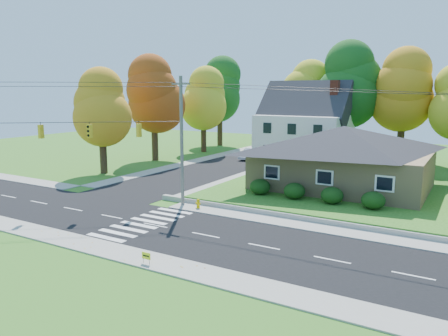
# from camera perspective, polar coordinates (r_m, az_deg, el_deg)

# --- Properties ---
(ground) EXTENTS (120.00, 120.00, 0.00)m
(ground) POSITION_cam_1_polar(r_m,az_deg,el_deg) (29.77, -8.95, -7.43)
(ground) COLOR #3D7923
(road_main) EXTENTS (90.00, 8.00, 0.02)m
(road_main) POSITION_cam_1_polar(r_m,az_deg,el_deg) (29.77, -8.95, -7.42)
(road_main) COLOR black
(road_main) RESTS_ON ground
(road_cross) EXTENTS (8.00, 44.00, 0.02)m
(road_cross) POSITION_cam_1_polar(r_m,az_deg,el_deg) (55.26, 1.76, 0.77)
(road_cross) COLOR black
(road_cross) RESTS_ON ground
(sidewalk_north) EXTENTS (90.00, 2.00, 0.08)m
(sidewalk_north) POSITION_cam_1_polar(r_m,az_deg,el_deg) (33.60, -3.52, -5.24)
(sidewalk_north) COLOR #9C9A90
(sidewalk_north) RESTS_ON ground
(sidewalk_south) EXTENTS (90.00, 2.00, 0.08)m
(sidewalk_south) POSITION_cam_1_polar(r_m,az_deg,el_deg) (26.31, -15.97, -9.98)
(sidewalk_south) COLOR #9C9A90
(sidewalk_south) RESTS_ON ground
(lawn) EXTENTS (30.00, 30.00, 0.50)m
(lawn) POSITION_cam_1_polar(r_m,az_deg,el_deg) (44.01, 23.11, -2.10)
(lawn) COLOR #3D7923
(lawn) RESTS_ON ground
(ranch_house) EXTENTS (14.60, 10.60, 5.40)m
(ranch_house) POSITION_cam_1_polar(r_m,az_deg,el_deg) (39.59, 15.26, 1.52)
(ranch_house) COLOR tan
(ranch_house) RESTS_ON lawn
(colonial_house) EXTENTS (10.40, 8.40, 9.60)m
(colonial_house) POSITION_cam_1_polar(r_m,az_deg,el_deg) (53.22, 10.48, 5.22)
(colonial_house) COLOR silver
(colonial_house) RESTS_ON lawn
(hedge_row) EXTENTS (10.70, 1.70, 1.27)m
(hedge_row) POSITION_cam_1_polar(r_m,az_deg,el_deg) (34.28, 11.53, -3.22)
(hedge_row) COLOR #163A10
(hedge_row) RESTS_ON lawn
(traffic_infrastructure) EXTENTS (38.10, 10.66, 10.00)m
(traffic_infrastructure) POSITION_cam_1_polar(r_m,az_deg,el_deg) (29.80, -7.79, 2.76)
(traffic_infrastructure) COLOR #666059
(traffic_infrastructure) RESTS_ON ground
(tree_lot_0) EXTENTS (6.72, 6.72, 12.51)m
(tree_lot_0) POSITION_cam_1_polar(r_m,az_deg,el_deg) (59.39, 10.75, 9.29)
(tree_lot_0) COLOR #3F2A19
(tree_lot_0) RESTS_ON lawn
(tree_lot_1) EXTENTS (7.84, 7.84, 14.60)m
(tree_lot_1) POSITION_cam_1_polar(r_m,az_deg,el_deg) (56.66, 16.25, 10.36)
(tree_lot_1) COLOR #3F2A19
(tree_lot_1) RESTS_ON lawn
(tree_lot_2) EXTENTS (7.28, 7.28, 13.56)m
(tree_lot_2) POSITION_cam_1_polar(r_m,az_deg,el_deg) (56.45, 22.45, 9.35)
(tree_lot_2) COLOR #3F2A19
(tree_lot_2) RESTS_ON lawn
(tree_west_0) EXTENTS (6.16, 6.16, 11.47)m
(tree_west_0) POSITION_cam_1_polar(r_m,az_deg,el_deg) (48.85, -15.77, 7.62)
(tree_west_0) COLOR #3F2A19
(tree_west_0) RESTS_ON ground
(tree_west_1) EXTENTS (7.28, 7.28, 13.56)m
(tree_west_1) POSITION_cam_1_polar(r_m,az_deg,el_deg) (56.85, -9.18, 9.46)
(tree_west_1) COLOR #3F2A19
(tree_west_1) RESTS_ON ground
(tree_west_2) EXTENTS (6.72, 6.72, 12.51)m
(tree_west_2) POSITION_cam_1_polar(r_m,az_deg,el_deg) (64.34, -2.72, 9.04)
(tree_west_2) COLOR #3F2A19
(tree_west_2) RESTS_ON ground
(tree_west_3) EXTENTS (7.84, 7.84, 14.60)m
(tree_west_3) POSITION_cam_1_polar(r_m,az_deg,el_deg) (72.17, -0.55, 10.19)
(tree_west_3) COLOR #3F2A19
(tree_west_3) RESTS_ON ground
(white_car) EXTENTS (1.64, 4.41, 1.44)m
(white_car) POSITION_cam_1_polar(r_m,az_deg,el_deg) (57.60, 3.46, 1.87)
(white_car) COLOR silver
(white_car) RESTS_ON road_cross
(fire_hydrant) EXTENTS (0.45, 0.35, 0.80)m
(fire_hydrant) POSITION_cam_1_polar(r_m,az_deg,el_deg) (33.38, -3.40, -4.73)
(fire_hydrant) COLOR #D7AF00
(fire_hydrant) RESTS_ON ground
(yard_sign) EXTENTS (0.55, 0.03, 0.68)m
(yard_sign) POSITION_cam_1_polar(r_m,az_deg,el_deg) (23.25, -10.13, -11.26)
(yard_sign) COLOR black
(yard_sign) RESTS_ON ground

